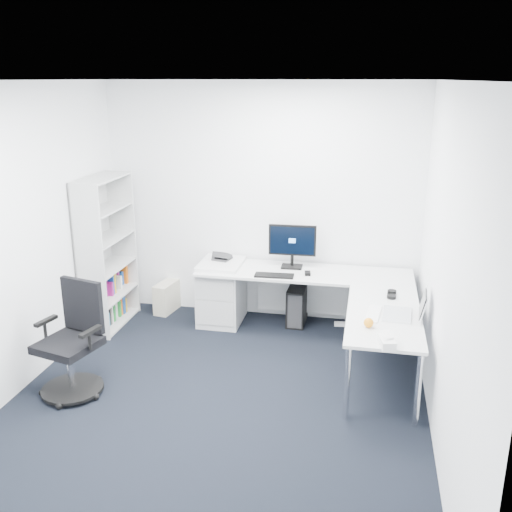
% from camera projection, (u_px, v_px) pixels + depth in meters
% --- Properties ---
extents(ground, '(4.20, 4.20, 0.00)m').
position_uv_depth(ground, '(215.00, 406.00, 4.94)').
color(ground, black).
extents(ceiling, '(4.20, 4.20, 0.00)m').
position_uv_depth(ceiling, '(207.00, 80.00, 4.13)').
color(ceiling, white).
extents(wall_back, '(3.60, 0.02, 2.70)m').
position_uv_depth(wall_back, '(261.00, 203.00, 6.50)').
color(wall_back, white).
rests_on(wall_back, ground).
extents(wall_front, '(3.60, 0.02, 2.70)m').
position_uv_depth(wall_front, '(86.00, 395.00, 2.57)').
color(wall_front, white).
rests_on(wall_front, ground).
extents(wall_left, '(0.02, 4.20, 2.70)m').
position_uv_depth(wall_left, '(9.00, 245.00, 4.87)').
color(wall_left, white).
rests_on(wall_left, ground).
extents(wall_right, '(0.02, 4.20, 2.70)m').
position_uv_depth(wall_right, '(447.00, 272.00, 4.19)').
color(wall_right, white).
rests_on(wall_right, ground).
extents(l_desk, '(2.35, 1.32, 0.69)m').
position_uv_depth(l_desk, '(299.00, 312.00, 6.04)').
color(l_desk, silver).
rests_on(l_desk, ground).
extents(drawer_pedestal, '(0.47, 0.59, 0.72)m').
position_uv_depth(drawer_pedestal, '(222.00, 292.00, 6.57)').
color(drawer_pedestal, silver).
rests_on(drawer_pedestal, ground).
extents(bookshelf, '(0.33, 0.85, 1.71)m').
position_uv_depth(bookshelf, '(107.00, 253.00, 6.35)').
color(bookshelf, '#B6B9B8').
rests_on(bookshelf, ground).
extents(task_chair, '(0.69, 0.69, 1.02)m').
position_uv_depth(task_chair, '(68.00, 342.00, 4.99)').
color(task_chair, black).
rests_on(task_chair, ground).
extents(black_pc_tower, '(0.21, 0.45, 0.44)m').
position_uv_depth(black_pc_tower, '(297.00, 304.00, 6.57)').
color(black_pc_tower, black).
rests_on(black_pc_tower, ground).
extents(beige_pc_tower, '(0.23, 0.40, 0.36)m').
position_uv_depth(beige_pc_tower, '(167.00, 297.00, 6.90)').
color(beige_pc_tower, beige).
rests_on(beige_pc_tower, ground).
extents(power_strip, '(0.36, 0.10, 0.04)m').
position_uv_depth(power_strip, '(350.00, 324.00, 6.52)').
color(power_strip, white).
rests_on(power_strip, ground).
extents(monitor, '(0.53, 0.19, 0.50)m').
position_uv_depth(monitor, '(292.00, 246.00, 6.31)').
color(monitor, black).
rests_on(monitor, l_desk).
extents(black_keyboard, '(0.42, 0.17, 0.02)m').
position_uv_depth(black_keyboard, '(274.00, 275.00, 6.09)').
color(black_keyboard, black).
rests_on(black_keyboard, l_desk).
extents(mouse, '(0.08, 0.11, 0.03)m').
position_uv_depth(mouse, '(308.00, 273.00, 6.14)').
color(mouse, black).
rests_on(mouse, l_desk).
extents(desk_phone, '(0.22, 0.22, 0.13)m').
position_uv_depth(desk_phone, '(222.00, 257.00, 6.54)').
color(desk_phone, '#2E2E31').
rests_on(desk_phone, l_desk).
extents(laptop, '(0.39, 0.38, 0.26)m').
position_uv_depth(laptop, '(398.00, 302.00, 5.06)').
color(laptop, silver).
rests_on(laptop, l_desk).
extents(white_keyboard, '(0.16, 0.41, 0.01)m').
position_uv_depth(white_keyboard, '(373.00, 314.00, 5.11)').
color(white_keyboard, white).
rests_on(white_keyboard, l_desk).
extents(headphones, '(0.14, 0.21, 0.05)m').
position_uv_depth(headphones, '(392.00, 293.00, 5.55)').
color(headphones, black).
rests_on(headphones, l_desk).
extents(orange_fruit, '(0.08, 0.08, 0.08)m').
position_uv_depth(orange_fruit, '(369.00, 323.00, 4.84)').
color(orange_fruit, orange).
rests_on(orange_fruit, l_desk).
extents(tissue_box, '(0.15, 0.22, 0.07)m').
position_uv_depth(tissue_box, '(387.00, 342.00, 4.50)').
color(tissue_box, white).
rests_on(tissue_box, l_desk).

